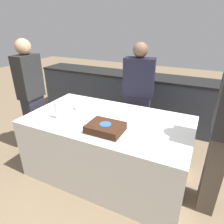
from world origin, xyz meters
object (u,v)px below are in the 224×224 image
at_px(cake, 105,128).
at_px(plate_stack, 82,107).
at_px(wine_glass, 57,108).
at_px(person_seated_right, 222,136).
at_px(person_seated_left, 32,98).
at_px(person_cutting_cake, 138,97).

bearing_deg(cake, plate_stack, 144.42).
bearing_deg(wine_glass, cake, -2.71).
height_order(wine_glass, person_seated_right, person_seated_right).
bearing_deg(cake, person_seated_left, 168.23).
distance_m(plate_stack, wine_glass, 0.39).
bearing_deg(plate_stack, cake, -35.58).
bearing_deg(plate_stack, wine_glass, -104.70).
xyz_separation_m(cake, person_cutting_cake, (0.00, 1.02, -0.01)).
height_order(cake, person_seated_left, person_seated_left).
xyz_separation_m(plate_stack, person_cutting_cake, (0.55, 0.63, 0.01)).
bearing_deg(person_cutting_cake, wine_glass, 48.75).
bearing_deg(person_seated_right, person_seated_left, -90.00).
height_order(plate_stack, person_seated_left, person_seated_left).
height_order(plate_stack, wine_glass, wine_glass).
xyz_separation_m(wine_glass, person_seated_right, (1.72, 0.24, -0.05)).
bearing_deg(cake, wine_glass, 177.29).
height_order(cake, person_seated_right, person_seated_right).
xyz_separation_m(wine_glass, person_seated_left, (-0.64, 0.24, -0.05)).
xyz_separation_m(plate_stack, person_seated_right, (1.62, -0.13, 0.06)).
height_order(cake, plate_stack, cake).
height_order(person_cutting_cake, person_seated_right, person_seated_right).
relative_size(cake, wine_glass, 2.08).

